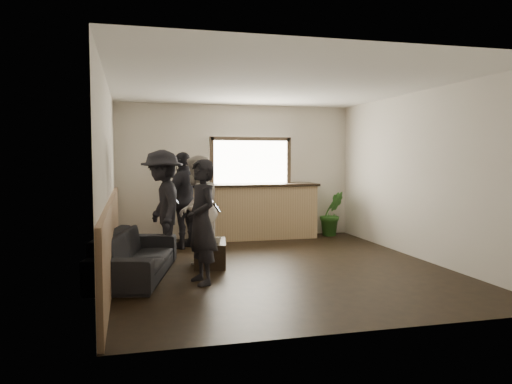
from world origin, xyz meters
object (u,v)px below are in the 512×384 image
object	(u,v)px
person_b	(197,210)
person_d	(185,200)
cup_b	(218,240)
bar_counter	(254,208)
cup_a	(205,236)
person_c	(163,206)
person_a	(202,222)
coffee_table	(210,253)
sofa	(135,254)
potted_plant	(332,214)

from	to	relation	value
person_b	person_d	distance (m)	1.41
cup_b	person_b	size ratio (longest dim) A/B	0.06
bar_counter	cup_b	size ratio (longest dim) A/B	26.59
person_b	cup_b	bearing A→B (deg)	51.48
cup_a	person_c	xyz separation A→B (m)	(-0.65, 0.24, 0.48)
bar_counter	person_a	size ratio (longest dim) A/B	1.61
coffee_table	person_d	world-z (taller)	person_d
bar_counter	cup_b	bearing A→B (deg)	-115.19
person_a	person_d	bearing A→B (deg)	164.33
person_a	person_c	xyz separation A→B (m)	(-0.42, 1.55, 0.07)
cup_a	person_a	bearing A→B (deg)	-100.01
bar_counter	person_c	bearing A→B (deg)	-136.53
person_a	person_b	size ratio (longest dim) A/B	0.97
person_b	person_c	size ratio (longest dim) A/B	0.95
sofa	coffee_table	xyz separation A→B (m)	(1.16, 0.50, -0.13)
bar_counter	coffee_table	world-z (taller)	bar_counter
person_c	person_d	world-z (taller)	person_c
person_a	cup_b	bearing A→B (deg)	142.86
bar_counter	person_b	xyz separation A→B (m)	(-1.46, -2.13, 0.23)
potted_plant	person_a	world-z (taller)	person_a
coffee_table	cup_b	bearing A→B (deg)	-68.95
sofa	bar_counter	bearing A→B (deg)	-27.52
bar_counter	potted_plant	xyz separation A→B (m)	(1.74, -0.05, -0.16)
bar_counter	cup_a	world-z (taller)	bar_counter
person_d	person_b	bearing A→B (deg)	46.13
cup_b	potted_plant	xyz separation A→B (m)	(2.94, 2.50, 0.05)
sofa	cup_a	bearing A→B (deg)	-44.00
person_b	person_d	size ratio (longest dim) A/B	0.96
sofa	person_b	xyz separation A→B (m)	(0.98, 0.70, 0.55)
cup_b	person_c	size ratio (longest dim) A/B	0.06
bar_counter	sofa	world-z (taller)	bar_counter
coffee_table	person_b	xyz separation A→B (m)	(-0.17, 0.20, 0.68)
cup_b	person_d	bearing A→B (deg)	99.80
coffee_table	sofa	bearing A→B (deg)	-156.64
person_a	person_d	world-z (taller)	person_d
bar_counter	cup_a	distance (m)	2.52
bar_counter	person_b	distance (m)	2.59
person_a	bar_counter	bearing A→B (deg)	141.01
person_b	person_c	bearing A→B (deg)	-95.46
sofa	potted_plant	world-z (taller)	potted_plant
bar_counter	person_b	size ratio (longest dim) A/B	1.56
person_a	person_c	size ratio (longest dim) A/B	0.92
cup_b	person_c	xyz separation A→B (m)	(-0.79, 0.66, 0.48)
potted_plant	person_b	distance (m)	3.84
cup_a	person_b	bearing A→B (deg)	-174.99
bar_counter	person_c	size ratio (longest dim) A/B	1.48
sofa	cup_a	distance (m)	1.31
bar_counter	person_d	world-z (taller)	bar_counter
cup_a	person_a	distance (m)	1.40
cup_b	person_c	bearing A→B (deg)	140.02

